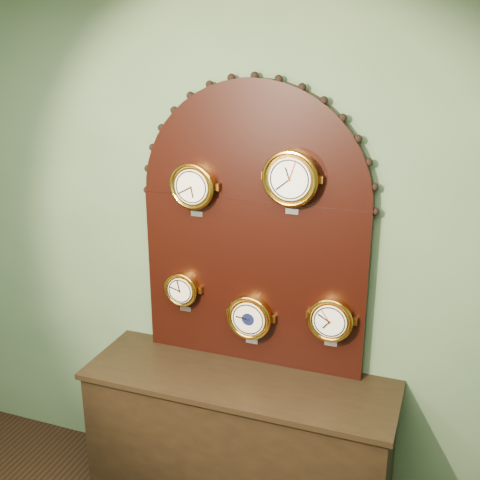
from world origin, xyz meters
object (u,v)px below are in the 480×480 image
at_px(barometer, 250,317).
at_px(tide_clock, 331,319).
at_px(arabic_clock, 291,178).
at_px(display_board, 254,220).
at_px(roman_clock, 194,186).
at_px(shop_counter, 239,447).
at_px(hygrometer, 182,289).

bearing_deg(barometer, tide_clock, 0.06).
bearing_deg(arabic_clock, display_board, 162.15).
bearing_deg(barometer, arabic_clock, -0.18).
distance_m(display_board, tide_clock, 0.63).
relative_size(roman_clock, arabic_clock, 0.89).
xyz_separation_m(display_board, barometer, (0.01, -0.07, -0.52)).
xyz_separation_m(shop_counter, arabic_clock, (0.21, 0.15, 1.47)).
bearing_deg(shop_counter, arabic_clock, 35.87).
bearing_deg(arabic_clock, shop_counter, -144.13).
xyz_separation_m(arabic_clock, barometer, (-0.20, 0.00, -0.76)).
relative_size(hygrometer, tide_clock, 0.86).
height_order(shop_counter, display_board, display_board).
height_order(roman_clock, arabic_clock, arabic_clock).
relative_size(display_board, barometer, 5.18).
bearing_deg(hygrometer, tide_clock, -0.08).
relative_size(shop_counter, display_board, 1.05).
bearing_deg(tide_clock, hygrometer, 179.92).
bearing_deg(roman_clock, arabic_clock, -0.09).
relative_size(arabic_clock, barometer, 1.11).
xyz_separation_m(display_board, arabic_clock, (0.21, -0.07, 0.25)).
height_order(shop_counter, roman_clock, roman_clock).
height_order(barometer, tide_clock, tide_clock).
bearing_deg(shop_counter, barometer, 87.40).
xyz_separation_m(arabic_clock, tide_clock, (0.23, 0.00, -0.70)).
relative_size(hygrometer, barometer, 0.82).
bearing_deg(barometer, hygrometer, 179.77).
bearing_deg(display_board, shop_counter, -90.00).
bearing_deg(tide_clock, display_board, 171.30).
distance_m(hygrometer, tide_clock, 0.82).
bearing_deg(shop_counter, display_board, 90.00).
xyz_separation_m(barometer, tide_clock, (0.43, 0.00, 0.06)).
distance_m(shop_counter, hygrometer, 0.91).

